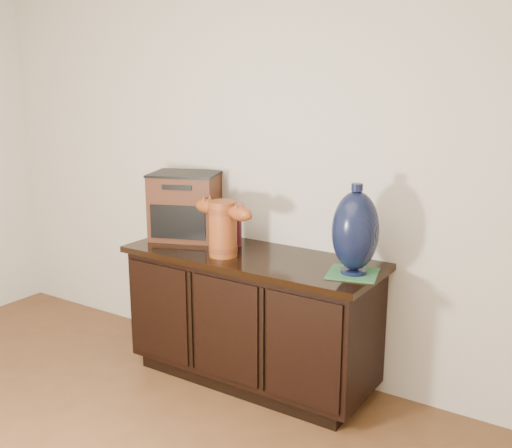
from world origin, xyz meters
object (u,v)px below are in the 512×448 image
Objects in this scene: tv_radio at (186,206)px; terracotta_vessel at (223,225)px; spray_can at (236,230)px; lamp_base at (355,231)px; sideboard at (252,317)px.

terracotta_vessel is at bearing -46.21° from tv_radio.
spray_can is at bearing 116.58° from terracotta_vessel.
terracotta_vessel is at bearing -74.14° from spray_can.
tv_radio is at bearing -177.92° from spray_can.
sideboard is at bearing 178.86° from lamp_base.
sideboard is at bearing -30.01° from spray_can.
terracotta_vessel is (-0.11, -0.11, 0.54)m from sideboard.
terracotta_vessel is 0.46m from tv_radio.
lamp_base is (0.73, 0.09, 0.05)m from terracotta_vessel.
spray_can is (0.36, 0.01, -0.10)m from tv_radio.
terracotta_vessel is 0.89× the size of tv_radio.
spray_can is at bearing 171.88° from lamp_base.
spray_can is at bearing -19.24° from tv_radio.
sideboard is 0.56m from terracotta_vessel.
terracotta_vessel reaches higher than sideboard.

